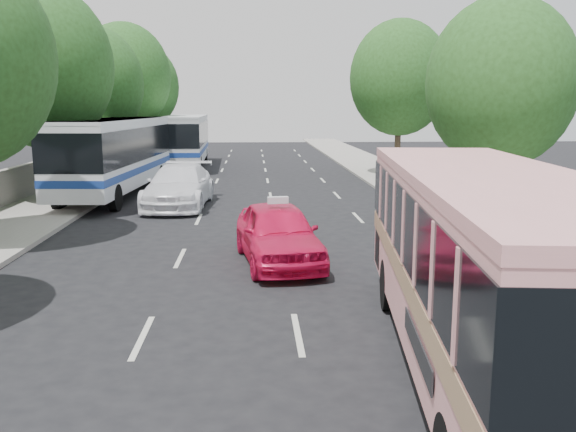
{
  "coord_description": "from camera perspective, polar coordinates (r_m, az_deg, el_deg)",
  "views": [
    {
      "loc": [
        0.2,
        -12.87,
        4.24
      ],
      "look_at": [
        1.03,
        1.68,
        1.6
      ],
      "focal_mm": 38.0,
      "sensor_mm": 36.0,
      "label": 1
    }
  ],
  "objects": [
    {
      "name": "ground",
      "position": [
        13.55,
        -3.97,
        -7.99
      ],
      "size": [
        120.0,
        120.0,
        0.0
      ],
      "primitive_type": "plane",
      "color": "black",
      "rests_on": "ground"
    },
    {
      "name": "sidewalk_left",
      "position": [
        34.26,
        -17.96,
        2.78
      ],
      "size": [
        4.0,
        90.0,
        0.15
      ],
      "primitive_type": "cube",
      "color": "#9E998E",
      "rests_on": "ground"
    },
    {
      "name": "sidewalk_right",
      "position": [
        34.16,
        10.85,
        3.05
      ],
      "size": [
        4.0,
        90.0,
        0.12
      ],
      "primitive_type": "cube",
      "color": "#9E998E",
      "rests_on": "ground"
    },
    {
      "name": "low_wall",
      "position": [
        34.67,
        -20.92,
        4.06
      ],
      "size": [
        0.3,
        90.0,
        1.5
      ],
      "primitive_type": "cube",
      "color": "#9E998E",
      "rests_on": "sidewalk_left"
    },
    {
      "name": "tree_left_c",
      "position": [
        28.29,
        -22.04,
        13.35
      ],
      "size": [
        6.0,
        6.0,
        9.35
      ],
      "color": "#38281E",
      "rests_on": "ground"
    },
    {
      "name": "tree_left_d",
      "position": [
        35.92,
        -17.71,
        12.01
      ],
      "size": [
        5.52,
        5.52,
        8.6
      ],
      "color": "#38281E",
      "rests_on": "ground"
    },
    {
      "name": "tree_left_e",
      "position": [
        43.73,
        -15.01,
        12.79
      ],
      "size": [
        6.3,
        6.3,
        9.82
      ],
      "color": "#38281E",
      "rests_on": "ground"
    },
    {
      "name": "tree_left_f",
      "position": [
        51.6,
        -13.4,
        11.94
      ],
      "size": [
        5.88,
        5.88,
        9.16
      ],
      "color": "#38281E",
      "rests_on": "ground"
    },
    {
      "name": "tree_right_near",
      "position": [
        22.53,
        19.58,
        12.14
      ],
      "size": [
        5.1,
        5.1,
        7.95
      ],
      "color": "#38281E",
      "rests_on": "ground"
    },
    {
      "name": "tree_right_far",
      "position": [
        37.92,
        10.56,
        12.94
      ],
      "size": [
        6.0,
        6.0,
        9.35
      ],
      "color": "#38281E",
      "rests_on": "ground"
    },
    {
      "name": "pink_bus",
      "position": [
        9.96,
        18.08,
        -3.02
      ],
      "size": [
        3.76,
        10.49,
        3.27
      ],
      "rotation": [
        0.0,
        0.0,
        -0.11
      ],
      "color": "pink",
      "rests_on": "ground"
    },
    {
      "name": "pink_taxi",
      "position": [
        16.55,
        -0.94,
        -1.64
      ],
      "size": [
        2.61,
        5.08,
        1.65
      ],
      "primitive_type": "imported",
      "rotation": [
        0.0,
        0.0,
        0.14
      ],
      "color": "#E5134B",
      "rests_on": "ground"
    },
    {
      "name": "white_pickup",
      "position": [
        26.32,
        -10.15,
        2.78
      ],
      "size": [
        2.81,
        6.22,
        1.77
      ],
      "primitive_type": "imported",
      "rotation": [
        0.0,
        0.0,
        -0.06
      ],
      "color": "white",
      "rests_on": "ground"
    },
    {
      "name": "tour_coach_front",
      "position": [
        29.97,
        -15.86,
        5.96
      ],
      "size": [
        3.45,
        12.35,
        3.65
      ],
      "rotation": [
        0.0,
        0.0,
        -0.07
      ],
      "color": "white",
      "rests_on": "ground"
    },
    {
      "name": "tour_coach_rear",
      "position": [
        43.49,
        -9.54,
        7.36
      ],
      "size": [
        2.91,
        12.0,
        3.57
      ],
      "rotation": [
        0.0,
        0.0,
        0.03
      ],
      "color": "silver",
      "rests_on": "ground"
    },
    {
      "name": "taxi_roof_sign",
      "position": [
        16.39,
        -0.95,
        1.5
      ],
      "size": [
        0.57,
        0.25,
        0.18
      ],
      "primitive_type": "cube",
      "rotation": [
        0.0,
        0.0,
        0.14
      ],
      "color": "silver",
      "rests_on": "pink_taxi"
    }
  ]
}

